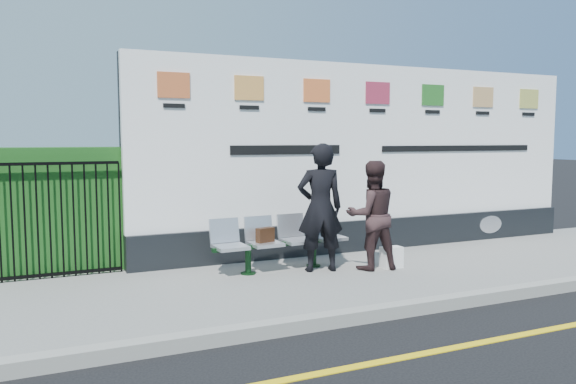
{
  "coord_description": "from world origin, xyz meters",
  "views": [
    {
      "loc": [
        -4.54,
        -3.98,
        1.94
      ],
      "look_at": [
        -1.6,
        2.62,
        1.25
      ],
      "focal_mm": 35.0,
      "sensor_mm": 36.0,
      "label": 1
    }
  ],
  "objects_px": {
    "billboard": "(374,170)",
    "woman_right": "(372,215)",
    "woman_left": "(320,208)",
    "bench": "(282,255)"
  },
  "relations": [
    {
      "from": "billboard",
      "to": "woman_right",
      "type": "height_order",
      "value": "billboard"
    },
    {
      "from": "billboard",
      "to": "woman_left",
      "type": "bearing_deg",
      "value": -145.45
    },
    {
      "from": "woman_left",
      "to": "billboard",
      "type": "bearing_deg",
      "value": -133.19
    },
    {
      "from": "bench",
      "to": "woman_right",
      "type": "relative_size",
      "value": 1.27
    },
    {
      "from": "bench",
      "to": "woman_right",
      "type": "bearing_deg",
      "value": -24.17
    },
    {
      "from": "woman_right",
      "to": "woman_left",
      "type": "bearing_deg",
      "value": -6.11
    },
    {
      "from": "billboard",
      "to": "woman_right",
      "type": "distance_m",
      "value": 1.6
    },
    {
      "from": "billboard",
      "to": "bench",
      "type": "relative_size",
      "value": 4.14
    },
    {
      "from": "bench",
      "to": "woman_left",
      "type": "relative_size",
      "value": 1.1
    },
    {
      "from": "billboard",
      "to": "woman_left",
      "type": "relative_size",
      "value": 4.56
    }
  ]
}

